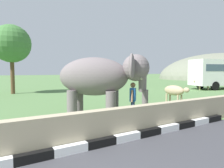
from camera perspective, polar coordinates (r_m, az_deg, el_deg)
The scene contains 8 objects.
striped_curb at distance 5.21m, azimuth -27.15°, elevation -19.69°, with size 16.20×0.20×0.24m.
barrier_parapet at distance 5.95m, azimuth -3.69°, elevation -12.41°, with size 28.00×0.36×1.00m, color tan.
elephant at distance 8.57m, azimuth -3.09°, elevation 1.93°, with size 3.91×3.72×2.89m.
person_handler at distance 8.73m, azimuth 6.16°, elevation -4.33°, with size 0.52×0.52×1.66m.
cow_near at distance 13.31m, azimuth 17.93°, elevation -1.93°, with size 0.68×1.90×1.23m.
cow_mid at distance 24.46m, azimuth 25.34°, elevation 0.43°, with size 1.67×1.59×1.23m.
tree_distant at distance 20.81m, azimuth -27.49°, elevation 10.40°, with size 3.54×3.54×6.50m.
hill_east at distance 64.02m, azimuth 29.50°, elevation 1.39°, with size 38.41×30.72×14.42m.
Camera 1 is at (-0.60, -1.43, 2.16)m, focal length 31.06 mm.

